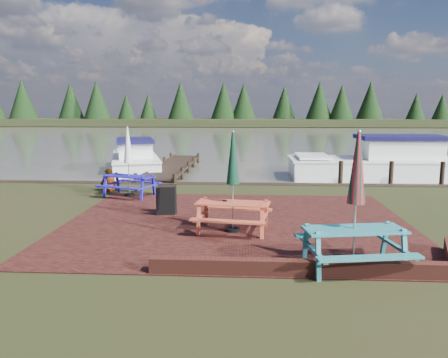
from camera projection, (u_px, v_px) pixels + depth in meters
ground at (236, 234)px, 10.56m from camera, size 120.00×120.00×0.00m
paving at (237, 223)px, 11.54m from camera, size 9.00×7.50×0.02m
brick_wall at (348, 266)px, 8.03m from camera, size 6.21×1.79×0.30m
water at (247, 136)px, 47.01m from camera, size 120.00×60.00×0.02m
far_treeline at (249, 106)px, 75.04m from camera, size 120.00×10.00×8.10m
picnic_table_teal at (355, 222)px, 8.14m from camera, size 2.12×1.95×2.60m
picnic_table_red at (233, 198)px, 10.60m from camera, size 1.99×1.82×2.46m
picnic_table_blue at (129, 173)px, 14.89m from camera, size 2.13×2.02×2.39m
chalkboard at (166, 200)px, 12.32m from camera, size 0.56×0.60×0.85m
jetty at (173, 166)px, 21.86m from camera, size 1.76×9.08×1.00m
boat_jetty at (135, 160)px, 22.24m from camera, size 3.96×6.79×1.86m
boat_near at (382, 165)px, 19.93m from camera, size 8.06×2.86×2.17m
person at (108, 169)px, 15.88m from camera, size 0.69×0.56×1.64m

